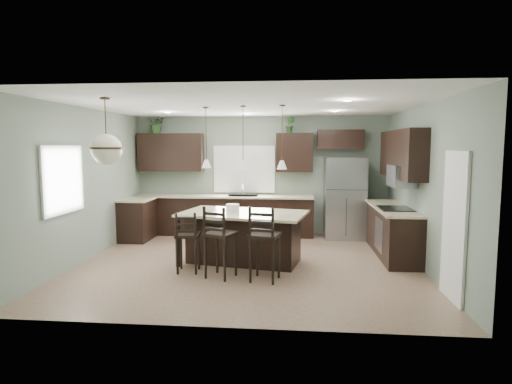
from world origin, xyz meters
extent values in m
plane|color=#9E8466|center=(0.00, 0.00, 0.00)|extent=(6.00, 6.00, 0.00)
cube|color=white|center=(2.98, -1.55, 1.02)|extent=(0.04, 0.82, 2.04)
cube|color=white|center=(-0.40, 2.73, 1.55)|extent=(1.35, 0.02, 1.00)
cube|color=white|center=(-2.98, -0.80, 1.55)|extent=(0.02, 1.10, 1.00)
cube|color=black|center=(-2.70, 1.70, 0.45)|extent=(0.60, 0.90, 0.90)
cube|color=beige|center=(-2.68, 1.70, 0.92)|extent=(0.66, 0.96, 0.04)
cube|color=black|center=(-0.85, 2.45, 0.45)|extent=(4.20, 0.60, 0.90)
cube|color=beige|center=(-0.85, 2.43, 0.92)|extent=(4.20, 0.66, 0.04)
cube|color=gray|center=(-0.40, 2.43, 0.94)|extent=(0.70, 0.45, 0.01)
cylinder|color=silver|center=(-0.40, 2.40, 1.08)|extent=(0.02, 0.02, 0.28)
cube|color=black|center=(-2.15, 2.58, 1.95)|extent=(1.55, 0.34, 0.90)
cube|color=black|center=(0.80, 2.58, 1.95)|extent=(0.85, 0.34, 0.90)
cube|color=black|center=(1.85, 2.58, 2.25)|extent=(1.05, 0.34, 0.45)
cube|color=black|center=(2.70, 0.87, 0.45)|extent=(0.60, 2.35, 0.90)
cube|color=beige|center=(2.68, 0.87, 0.92)|extent=(0.66, 2.35, 0.04)
cube|color=black|center=(2.68, 0.60, 0.94)|extent=(0.58, 0.75, 0.02)
cube|color=gray|center=(2.40, 0.60, 0.45)|extent=(0.01, 0.72, 0.60)
cube|color=black|center=(2.83, 0.87, 1.95)|extent=(0.34, 2.35, 0.90)
cube|color=gray|center=(2.78, 0.60, 1.55)|extent=(0.40, 0.75, 0.40)
cube|color=#94959C|center=(1.95, 2.33, 0.93)|extent=(0.90, 0.74, 1.85)
cube|color=black|center=(-0.09, 0.01, 0.46)|extent=(2.38, 1.64, 0.92)
cylinder|color=white|center=(-0.29, 0.05, 0.99)|extent=(0.24, 0.24, 0.14)
cube|color=black|center=(-0.94, -0.62, 0.52)|extent=(0.41, 0.41, 1.03)
cube|color=black|center=(-0.35, -0.86, 0.58)|extent=(0.56, 0.56, 1.17)
cube|color=black|center=(0.37, -0.97, 0.59)|extent=(0.52, 0.52, 1.19)
imported|color=#244A20|center=(-2.47, 2.55, 2.63)|extent=(0.42, 0.36, 0.46)
imported|color=#2B5324|center=(0.70, 2.55, 2.59)|extent=(0.26, 0.24, 0.39)
plane|color=slate|center=(0.00, 2.75, 1.40)|extent=(6.00, 0.00, 6.00)
plane|color=slate|center=(0.00, -2.75, 1.40)|extent=(6.00, 0.00, 6.00)
plane|color=slate|center=(-3.00, 0.00, 1.40)|extent=(0.00, 5.50, 5.50)
plane|color=slate|center=(3.00, 0.00, 1.40)|extent=(0.00, 5.50, 5.50)
plane|color=white|center=(0.00, 0.00, 2.80)|extent=(6.00, 6.00, 0.00)
camera|label=1|loc=(0.83, -7.46, 2.10)|focal=30.00mm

